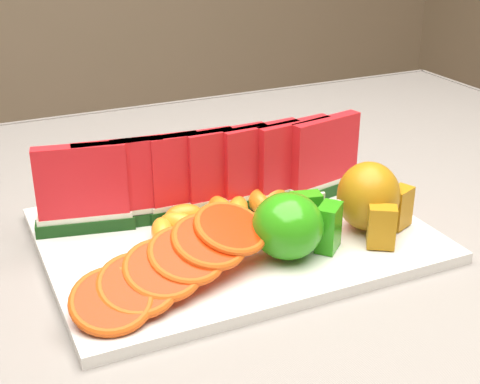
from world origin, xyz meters
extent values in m
cube|color=#472A1B|center=(0.00, 0.00, 0.73)|extent=(1.40, 0.90, 0.03)
cube|color=#472A1B|center=(0.64, 0.39, 0.36)|extent=(0.06, 0.06, 0.72)
cube|color=gray|center=(0.00, 0.00, 0.75)|extent=(1.52, 1.02, 0.01)
cube|color=gray|center=(0.00, 0.51, 0.66)|extent=(1.52, 0.01, 0.20)
cube|color=silver|center=(0.08, -0.01, 0.76)|extent=(0.40, 0.30, 0.01)
ellipsoid|color=#209617|center=(0.11, -0.08, 0.80)|extent=(0.09, 0.09, 0.07)
cube|color=#209617|center=(0.15, -0.09, 0.80)|extent=(0.04, 0.04, 0.05)
cube|color=beige|center=(0.16, -0.09, 0.80)|extent=(0.02, 0.02, 0.05)
cube|color=#209617|center=(0.15, -0.05, 0.80)|extent=(0.03, 0.03, 0.05)
cube|color=beige|center=(0.15, -0.05, 0.80)|extent=(0.03, 0.01, 0.05)
ellipsoid|color=#AB951B|center=(0.22, -0.07, 0.81)|extent=(0.08, 0.08, 0.07)
cube|color=#AB951B|center=(0.21, -0.11, 0.79)|extent=(0.03, 0.03, 0.04)
cube|color=#AB951B|center=(0.25, -0.08, 0.79)|extent=(0.03, 0.03, 0.04)
cylinder|color=silver|center=(0.23, 0.20, 0.76)|extent=(0.19, 0.19, 0.01)
cube|color=#093810|center=(-0.06, 0.06, 0.78)|extent=(0.11, 0.04, 0.01)
cube|color=silver|center=(-0.06, 0.06, 0.79)|extent=(0.10, 0.04, 0.01)
cube|color=red|center=(-0.06, 0.06, 0.83)|extent=(0.10, 0.04, 0.08)
cube|color=#093810|center=(-0.02, 0.05, 0.78)|extent=(0.11, 0.04, 0.01)
cube|color=silver|center=(-0.02, 0.05, 0.79)|extent=(0.10, 0.03, 0.01)
cube|color=red|center=(-0.02, 0.05, 0.83)|extent=(0.10, 0.03, 0.08)
cube|color=#093810|center=(0.02, 0.05, 0.78)|extent=(0.11, 0.03, 0.01)
cube|color=silver|center=(0.02, 0.05, 0.79)|extent=(0.10, 0.03, 0.01)
cube|color=red|center=(0.02, 0.05, 0.83)|extent=(0.10, 0.02, 0.08)
cube|color=#093810|center=(0.06, 0.05, 0.78)|extent=(0.11, 0.02, 0.01)
cube|color=silver|center=(0.06, 0.05, 0.79)|extent=(0.10, 0.02, 0.01)
cube|color=red|center=(0.06, 0.05, 0.83)|extent=(0.10, 0.02, 0.08)
cube|color=#093810|center=(0.10, 0.04, 0.78)|extent=(0.11, 0.02, 0.01)
cube|color=silver|center=(0.10, 0.04, 0.79)|extent=(0.10, 0.02, 0.01)
cube|color=red|center=(0.10, 0.04, 0.83)|extent=(0.10, 0.02, 0.08)
cube|color=#093810|center=(0.14, 0.04, 0.78)|extent=(0.11, 0.03, 0.01)
cube|color=silver|center=(0.14, 0.04, 0.79)|extent=(0.10, 0.03, 0.01)
cube|color=red|center=(0.14, 0.04, 0.83)|extent=(0.10, 0.02, 0.08)
cube|color=#093810|center=(0.18, 0.03, 0.78)|extent=(0.11, 0.04, 0.01)
cube|color=silver|center=(0.18, 0.03, 0.79)|extent=(0.10, 0.03, 0.01)
cube|color=red|center=(0.18, 0.03, 0.83)|extent=(0.10, 0.03, 0.08)
cube|color=#093810|center=(0.22, 0.03, 0.78)|extent=(0.11, 0.04, 0.01)
cube|color=silver|center=(0.22, 0.03, 0.79)|extent=(0.10, 0.04, 0.01)
cube|color=red|center=(0.22, 0.03, 0.83)|extent=(0.10, 0.04, 0.08)
cylinder|color=#F44415|center=(-0.08, -0.11, 0.79)|extent=(0.08, 0.08, 0.03)
torus|color=#AF2607|center=(-0.08, -0.11, 0.79)|extent=(0.09, 0.09, 0.03)
cylinder|color=#F44415|center=(-0.05, -0.10, 0.79)|extent=(0.07, 0.07, 0.03)
torus|color=#AF2607|center=(-0.05, -0.10, 0.79)|extent=(0.08, 0.08, 0.03)
cylinder|color=#F44415|center=(-0.02, -0.09, 0.80)|extent=(0.07, 0.07, 0.03)
torus|color=#AF2607|center=(-0.02, -0.09, 0.80)|extent=(0.08, 0.08, 0.03)
cylinder|color=#F44415|center=(0.00, -0.09, 0.80)|extent=(0.08, 0.07, 0.03)
torus|color=#AF2607|center=(0.00, -0.09, 0.80)|extent=(0.08, 0.08, 0.03)
cylinder|color=#F44415|center=(0.03, -0.08, 0.80)|extent=(0.08, 0.08, 0.03)
torus|color=#AF2607|center=(0.03, -0.08, 0.80)|extent=(0.09, 0.09, 0.03)
cylinder|color=#F44415|center=(0.05, -0.07, 0.81)|extent=(0.09, 0.09, 0.03)
torus|color=#AF2607|center=(0.05, -0.07, 0.81)|extent=(0.10, 0.10, 0.03)
cylinder|color=#F44415|center=(-0.03, 0.12, 0.78)|extent=(0.08, 0.08, 0.03)
torus|color=#AF2607|center=(-0.03, 0.12, 0.78)|extent=(0.09, 0.09, 0.03)
cylinder|color=#F44415|center=(0.02, 0.12, 0.79)|extent=(0.08, 0.08, 0.03)
torus|color=#AF2607|center=(0.02, 0.12, 0.79)|extent=(0.09, 0.09, 0.03)
cylinder|color=#F44415|center=(0.07, 0.12, 0.79)|extent=(0.09, 0.09, 0.03)
torus|color=#AF2607|center=(0.07, 0.12, 0.79)|extent=(0.10, 0.10, 0.03)
cylinder|color=#F44415|center=(0.12, 0.12, 0.79)|extent=(0.09, 0.09, 0.03)
torus|color=#AF2607|center=(0.12, 0.12, 0.79)|extent=(0.11, 0.11, 0.03)
ellipsoid|color=#CF4C05|center=(0.01, 0.00, 0.78)|extent=(0.03, 0.05, 0.03)
ellipsoid|color=#CF4C05|center=(0.03, 0.01, 0.78)|extent=(0.05, 0.05, 0.03)
ellipsoid|color=#CF4C05|center=(0.04, 0.02, 0.78)|extent=(0.05, 0.03, 0.03)
ellipsoid|color=#CF4C05|center=(0.06, 0.00, 0.78)|extent=(0.04, 0.05, 0.03)
ellipsoid|color=#CF4C05|center=(0.08, 0.03, 0.78)|extent=(0.03, 0.05, 0.03)
ellipsoid|color=#CF4C05|center=(0.10, 0.01, 0.78)|extent=(0.04, 0.05, 0.03)
ellipsoid|color=#CF4C05|center=(0.13, 0.03, 0.78)|extent=(0.02, 0.04, 0.03)
ellipsoid|color=#CF4C05|center=(0.15, 0.03, 0.78)|extent=(0.05, 0.04, 0.03)
camera|label=1|loc=(-0.18, -0.60, 1.11)|focal=50.00mm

